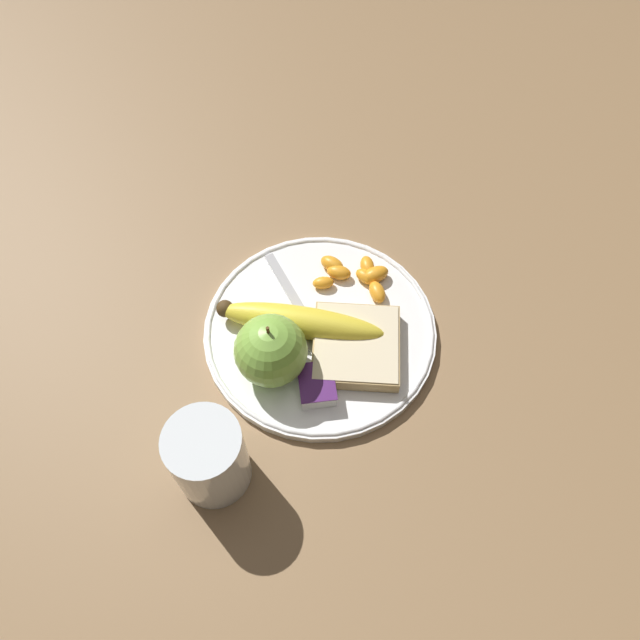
# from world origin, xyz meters

# --- Properties ---
(ground_plane) EXTENTS (3.00, 3.00, 0.00)m
(ground_plane) POSITION_xyz_m (0.00, 0.00, 0.00)
(ground_plane) COLOR olive
(plate) EXTENTS (0.28, 0.28, 0.01)m
(plate) POSITION_xyz_m (0.00, 0.00, 0.01)
(plate) COLOR white
(plate) RESTS_ON ground_plane
(juice_glass) EXTENTS (0.08, 0.08, 0.10)m
(juice_glass) POSITION_xyz_m (-0.16, 0.14, 0.05)
(juice_glass) COLOR silver
(juice_glass) RESTS_ON ground_plane
(apple) EXTENTS (0.08, 0.08, 0.09)m
(apple) POSITION_xyz_m (-0.05, 0.06, 0.05)
(apple) COLOR #84BC47
(apple) RESTS_ON plate
(banana) EXTENTS (0.10, 0.20, 0.04)m
(banana) POSITION_xyz_m (0.00, 0.03, 0.03)
(banana) COLOR yellow
(banana) RESTS_ON plate
(bread_slice) EXTENTS (0.12, 0.12, 0.02)m
(bread_slice) POSITION_xyz_m (-0.04, -0.04, 0.02)
(bread_slice) COLOR tan
(bread_slice) RESTS_ON plate
(fork) EXTENTS (0.19, 0.08, 0.00)m
(fork) POSITION_xyz_m (0.01, 0.01, 0.01)
(fork) COLOR #B2B2B7
(fork) RESTS_ON plate
(jam_packet) EXTENTS (0.05, 0.04, 0.02)m
(jam_packet) POSITION_xyz_m (-0.08, 0.01, 0.02)
(jam_packet) COLOR silver
(jam_packet) RESTS_ON plate
(orange_segment_0) EXTENTS (0.03, 0.04, 0.02)m
(orange_segment_0) POSITION_xyz_m (0.06, -0.08, 0.02)
(orange_segment_0) COLOR orange
(orange_segment_0) RESTS_ON plate
(orange_segment_1) EXTENTS (0.03, 0.03, 0.02)m
(orange_segment_1) POSITION_xyz_m (0.06, -0.07, 0.02)
(orange_segment_1) COLOR orange
(orange_segment_1) RESTS_ON plate
(orange_segment_2) EXTENTS (0.03, 0.02, 0.02)m
(orange_segment_2) POSITION_xyz_m (0.04, -0.08, 0.02)
(orange_segment_2) COLOR orange
(orange_segment_2) RESTS_ON plate
(orange_segment_3) EXTENTS (0.03, 0.04, 0.02)m
(orange_segment_3) POSITION_xyz_m (0.07, -0.03, 0.02)
(orange_segment_3) COLOR orange
(orange_segment_3) RESTS_ON plate
(orange_segment_4) EXTENTS (0.02, 0.03, 0.02)m
(orange_segment_4) POSITION_xyz_m (0.06, -0.01, 0.02)
(orange_segment_4) COLOR orange
(orange_segment_4) RESTS_ON plate
(orange_segment_5) EXTENTS (0.04, 0.04, 0.02)m
(orange_segment_5) POSITION_xyz_m (0.09, -0.03, 0.02)
(orange_segment_5) COLOR orange
(orange_segment_5) RESTS_ON plate
(orange_segment_6) EXTENTS (0.03, 0.02, 0.02)m
(orange_segment_6) POSITION_xyz_m (0.08, -0.07, 0.02)
(orange_segment_6) COLOR orange
(orange_segment_6) RESTS_ON plate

